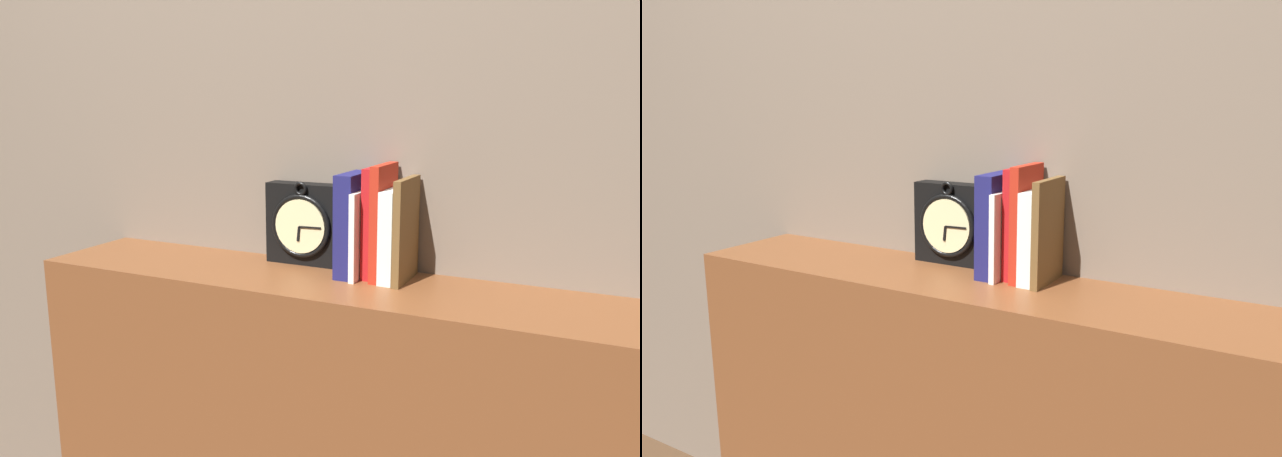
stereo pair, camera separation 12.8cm
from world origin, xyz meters
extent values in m
cube|color=#756656|center=(0.00, 0.17, 1.30)|extent=(6.00, 0.05, 2.60)
cube|color=black|center=(-0.09, 0.11, 1.01)|extent=(0.20, 0.05, 0.20)
torus|color=black|center=(-0.09, 0.08, 1.01)|extent=(0.15, 0.01, 0.15)
cylinder|color=beige|center=(-0.09, 0.07, 1.01)|extent=(0.13, 0.01, 0.13)
cube|color=black|center=(-0.09, 0.07, 1.00)|extent=(0.01, 0.00, 0.04)
cube|color=black|center=(-0.06, 0.07, 1.01)|extent=(0.06, 0.00, 0.01)
torus|color=black|center=(-0.09, 0.08, 1.10)|extent=(0.03, 0.01, 0.03)
cube|color=navy|center=(0.05, 0.07, 1.03)|extent=(0.04, 0.13, 0.23)
cube|color=white|center=(0.08, 0.06, 1.01)|extent=(0.01, 0.14, 0.20)
cube|color=#B2171A|center=(0.10, 0.08, 1.04)|extent=(0.02, 0.11, 0.25)
cube|color=#B42515|center=(0.12, 0.07, 1.04)|extent=(0.02, 0.13, 0.26)
cube|color=white|center=(0.15, 0.07, 1.02)|extent=(0.03, 0.14, 0.20)
cube|color=brown|center=(0.18, 0.06, 1.03)|extent=(0.02, 0.14, 0.23)
camera|label=1|loc=(0.57, -1.22, 1.31)|focal=35.00mm
camera|label=2|loc=(0.68, -1.16, 1.31)|focal=35.00mm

